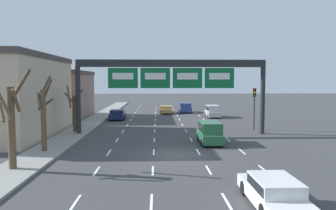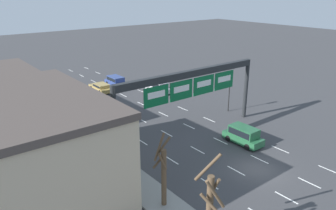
{
  "view_description": "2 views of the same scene",
  "coord_description": "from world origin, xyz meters",
  "px_view_note": "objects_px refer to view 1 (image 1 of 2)",
  "views": [
    {
      "loc": [
        -1.4,
        -22.92,
        5.29
      ],
      "look_at": [
        -0.37,
        7.61,
        3.01
      ],
      "focal_mm": 35.0,
      "sensor_mm": 36.0,
      "label": 1
    },
    {
      "loc": [
        -21.91,
        -15.16,
        15.14
      ],
      "look_at": [
        -2.67,
        9.46,
        4.01
      ],
      "focal_mm": 35.0,
      "sensor_mm": 36.0,
      "label": 2
    }
  ],
  "objects_px": {
    "suv_green": "(210,132)",
    "traffic_light_near_gantry": "(254,100)",
    "tree_bare_third": "(11,121)",
    "suv_blue": "(185,107)",
    "tree_bare_second": "(74,109)",
    "car_white": "(273,191)",
    "suv_silver": "(213,111)",
    "sign_gantry": "(171,74)",
    "car_gold": "(166,109)",
    "tree_bare_closest": "(44,115)",
    "car_navy": "(117,114)"
  },
  "relations": [
    {
      "from": "suv_green",
      "to": "traffic_light_near_gantry",
      "type": "xyz_separation_m",
      "value": [
        5.95,
        7.39,
        2.2
      ]
    },
    {
      "from": "tree_bare_third",
      "to": "suv_green",
      "type": "bearing_deg",
      "value": 31.76
    },
    {
      "from": "suv_blue",
      "to": "traffic_light_near_gantry",
      "type": "xyz_separation_m",
      "value": [
        5.72,
        -19.44,
        2.3
      ]
    },
    {
      "from": "suv_blue",
      "to": "tree_bare_third",
      "type": "relative_size",
      "value": 0.72
    },
    {
      "from": "tree_bare_third",
      "to": "tree_bare_second",
      "type": "bearing_deg",
      "value": 89.48
    },
    {
      "from": "car_white",
      "to": "suv_silver",
      "type": "bearing_deg",
      "value": 84.55
    },
    {
      "from": "suv_silver",
      "to": "tree_bare_second",
      "type": "relative_size",
      "value": 0.94
    },
    {
      "from": "sign_gantry",
      "to": "suv_green",
      "type": "xyz_separation_m",
      "value": [
        3.06,
        -4.81,
        -4.88
      ]
    },
    {
      "from": "sign_gantry",
      "to": "suv_blue",
      "type": "bearing_deg",
      "value": 81.53
    },
    {
      "from": "suv_blue",
      "to": "tree_bare_third",
      "type": "xyz_separation_m",
      "value": [
        -13.12,
        -34.82,
        2.05
      ]
    },
    {
      "from": "car_white",
      "to": "traffic_light_near_gantry",
      "type": "bearing_deg",
      "value": 75.41
    },
    {
      "from": "sign_gantry",
      "to": "traffic_light_near_gantry",
      "type": "relative_size",
      "value": 4.15
    },
    {
      "from": "suv_silver",
      "to": "tree_bare_third",
      "type": "xyz_separation_m",
      "value": [
        -16.5,
        -27.66,
        2.0
      ]
    },
    {
      "from": "suv_blue",
      "to": "suv_silver",
      "type": "xyz_separation_m",
      "value": [
        3.37,
        -7.16,
        0.06
      ]
    },
    {
      "from": "sign_gantry",
      "to": "car_gold",
      "type": "distance_m",
      "value": 21.46
    },
    {
      "from": "sign_gantry",
      "to": "traffic_light_near_gantry",
      "type": "xyz_separation_m",
      "value": [
        9.0,
        2.58,
        -2.69
      ]
    },
    {
      "from": "sign_gantry",
      "to": "tree_bare_second",
      "type": "distance_m",
      "value": 10.38
    },
    {
      "from": "tree_bare_second",
      "to": "tree_bare_closest",
      "type": "bearing_deg",
      "value": -89.59
    },
    {
      "from": "sign_gantry",
      "to": "car_navy",
      "type": "bearing_deg",
      "value": 118.61
    },
    {
      "from": "car_gold",
      "to": "suv_green",
      "type": "bearing_deg",
      "value": -83.22
    },
    {
      "from": "car_navy",
      "to": "suv_green",
      "type": "bearing_deg",
      "value": -60.3
    },
    {
      "from": "tree_bare_closest",
      "to": "tree_bare_third",
      "type": "bearing_deg",
      "value": -92.27
    },
    {
      "from": "suv_silver",
      "to": "tree_bare_closest",
      "type": "distance_m",
      "value": 28.09
    },
    {
      "from": "car_gold",
      "to": "tree_bare_second",
      "type": "xyz_separation_m",
      "value": [
        -9.73,
        -19.7,
        1.76
      ]
    },
    {
      "from": "car_gold",
      "to": "sign_gantry",
      "type": "bearing_deg",
      "value": -90.03
    },
    {
      "from": "sign_gantry",
      "to": "tree_bare_third",
      "type": "height_order",
      "value": "sign_gantry"
    },
    {
      "from": "traffic_light_near_gantry",
      "to": "tree_bare_third",
      "type": "height_order",
      "value": "tree_bare_third"
    },
    {
      "from": "suv_green",
      "to": "car_gold",
      "type": "distance_m",
      "value": 25.81
    },
    {
      "from": "car_gold",
      "to": "traffic_light_near_gantry",
      "type": "height_order",
      "value": "traffic_light_near_gantry"
    },
    {
      "from": "sign_gantry",
      "to": "tree_bare_closest",
      "type": "height_order",
      "value": "sign_gantry"
    },
    {
      "from": "car_white",
      "to": "traffic_light_near_gantry",
      "type": "relative_size",
      "value": 1.05
    },
    {
      "from": "car_white",
      "to": "suv_blue",
      "type": "relative_size",
      "value": 1.12
    },
    {
      "from": "suv_blue",
      "to": "tree_bare_second",
      "type": "bearing_deg",
      "value": -121.86
    },
    {
      "from": "suv_silver",
      "to": "car_navy",
      "type": "height_order",
      "value": "suv_silver"
    },
    {
      "from": "car_navy",
      "to": "suv_blue",
      "type": "bearing_deg",
      "value": 43.7
    },
    {
      "from": "suv_green",
      "to": "tree_bare_third",
      "type": "bearing_deg",
      "value": -148.24
    },
    {
      "from": "car_white",
      "to": "car_gold",
      "type": "relative_size",
      "value": 0.97
    },
    {
      "from": "suv_green",
      "to": "car_gold",
      "type": "xyz_separation_m",
      "value": [
        -3.04,
        25.63,
        -0.34
      ]
    },
    {
      "from": "car_gold",
      "to": "tree_bare_closest",
      "type": "bearing_deg",
      "value": -108.58
    },
    {
      "from": "traffic_light_near_gantry",
      "to": "tree_bare_closest",
      "type": "bearing_deg",
      "value": -150.59
    },
    {
      "from": "sign_gantry",
      "to": "car_white",
      "type": "height_order",
      "value": "sign_gantry"
    },
    {
      "from": "traffic_light_near_gantry",
      "to": "car_white",
      "type": "bearing_deg",
      "value": -104.59
    },
    {
      "from": "tree_bare_third",
      "to": "tree_bare_closest",
      "type": "bearing_deg",
      "value": 87.73
    },
    {
      "from": "car_white",
      "to": "suv_blue",
      "type": "bearing_deg",
      "value": 90.24
    },
    {
      "from": "tree_bare_second",
      "to": "car_navy",
      "type": "bearing_deg",
      "value": 75.39
    },
    {
      "from": "car_gold",
      "to": "tree_bare_second",
      "type": "height_order",
      "value": "tree_bare_second"
    },
    {
      "from": "suv_green",
      "to": "suv_silver",
      "type": "xyz_separation_m",
      "value": [
        3.6,
        19.67,
        -0.05
      ]
    },
    {
      "from": "car_gold",
      "to": "tree_bare_third",
      "type": "xyz_separation_m",
      "value": [
        -9.86,
        -33.61,
        2.29
      ]
    },
    {
      "from": "car_white",
      "to": "suv_green",
      "type": "relative_size",
      "value": 1.12
    },
    {
      "from": "suv_green",
      "to": "tree_bare_second",
      "type": "bearing_deg",
      "value": 155.13
    }
  ]
}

